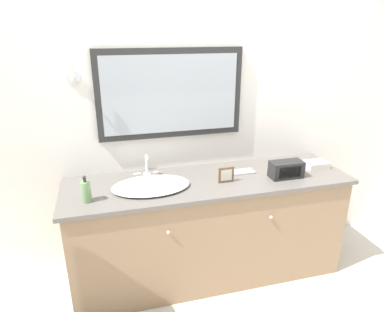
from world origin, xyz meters
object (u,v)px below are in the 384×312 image
object	(u,v)px
soap_bottle	(86,191)
picture_frame	(226,175)
appliance_box	(286,169)
sink_basin	(151,185)

from	to	relation	value
soap_bottle	picture_frame	world-z (taller)	soap_bottle
appliance_box	picture_frame	xyz separation A→B (m)	(-0.47, 0.03, -0.00)
soap_bottle	picture_frame	distance (m)	0.98
sink_basin	appliance_box	distance (m)	1.02
soap_bottle	appliance_box	xyz separation A→B (m)	(1.45, 0.02, -0.01)
appliance_box	soap_bottle	bearing A→B (deg)	-179.36
sink_basin	appliance_box	xyz separation A→B (m)	(1.02, -0.09, 0.04)
sink_basin	appliance_box	size ratio (longest dim) A/B	2.24
appliance_box	picture_frame	size ratio (longest dim) A/B	2.11
picture_frame	sink_basin	bearing A→B (deg)	174.25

